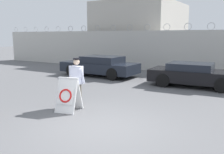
# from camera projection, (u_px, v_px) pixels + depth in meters

# --- Properties ---
(ground_plane) EXTENTS (90.00, 90.00, 0.00)m
(ground_plane) POSITION_uv_depth(u_px,v_px,m) (100.00, 128.00, 6.79)
(ground_plane) COLOR #5B5B5E
(perimeter_wall) EXTENTS (36.00, 0.30, 3.26)m
(perimeter_wall) POSITION_uv_depth(u_px,v_px,m) (198.00, 52.00, 15.94)
(perimeter_wall) COLOR beige
(perimeter_wall) RESTS_ON ground_plane
(building_block) EXTENTS (6.68, 7.67, 5.34)m
(building_block) POSITION_uv_depth(u_px,v_px,m) (141.00, 33.00, 23.21)
(building_block) COLOR #B2ADA3
(building_block) RESTS_ON ground_plane
(barricade_sign) EXTENTS (0.84, 0.90, 1.13)m
(barricade_sign) POSITION_uv_depth(u_px,v_px,m) (68.00, 95.00, 8.19)
(barricade_sign) COLOR white
(barricade_sign) RESTS_ON ground_plane
(security_guard) EXTENTS (0.65, 0.37, 1.71)m
(security_guard) POSITION_uv_depth(u_px,v_px,m) (77.00, 80.00, 8.76)
(security_guard) COLOR #514C42
(security_guard) RESTS_ON ground_plane
(parked_car_front_coupe) EXTENTS (4.78, 1.99, 1.23)m
(parked_car_front_coupe) POSITION_uv_depth(u_px,v_px,m) (100.00, 66.00, 15.31)
(parked_car_front_coupe) COLOR black
(parked_car_front_coupe) RESTS_ON ground_plane
(parked_car_rear_sedan) EXTENTS (4.36, 2.09, 1.15)m
(parked_car_rear_sedan) POSITION_uv_depth(u_px,v_px,m) (194.00, 74.00, 12.14)
(parked_car_rear_sedan) COLOR black
(parked_car_rear_sedan) RESTS_ON ground_plane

